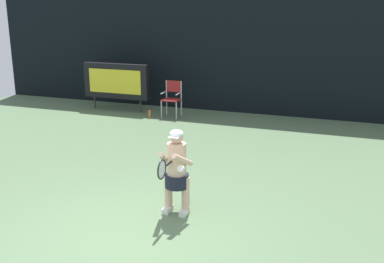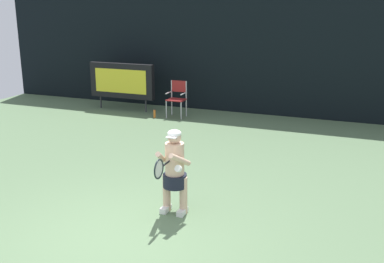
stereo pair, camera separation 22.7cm
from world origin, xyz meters
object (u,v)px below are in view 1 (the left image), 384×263
scoreboard (116,81)px  tennis_player (177,169)px  water_bottle (150,114)px  umpire_chair (172,97)px  tennis_racket (162,169)px

scoreboard → tennis_player: scoreboard is taller
water_bottle → tennis_player: bearing=-61.1°
umpire_chair → tennis_racket: bearing=-68.9°
tennis_racket → tennis_player: bearing=102.4°
scoreboard → umpire_chair: size_ratio=2.04×
water_bottle → tennis_racket: tennis_racket is taller
water_bottle → tennis_racket: 6.97m
tennis_player → tennis_racket: tennis_player is taller
water_bottle → umpire_chair: bearing=33.3°
water_bottle → tennis_player: size_ratio=0.19×
umpire_chair → tennis_player: size_ratio=0.77×
scoreboard → water_bottle: (1.41, -0.58, -0.82)m
umpire_chair → tennis_racket: 7.05m
umpire_chair → tennis_player: bearing=-67.1°
water_bottle → tennis_player: 6.53m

